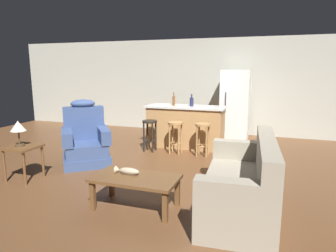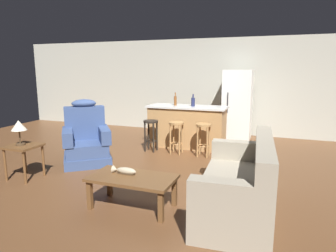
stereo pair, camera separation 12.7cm
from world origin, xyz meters
name	(u,v)px [view 1 (the left image)]	position (x,y,z in m)	size (l,w,h in m)	color
ground_plane	(166,163)	(0.00, 0.00, 0.00)	(12.00, 12.00, 0.00)	brown
back_wall	(203,86)	(0.00, 3.12, 1.30)	(12.00, 0.05, 2.60)	#B2B2A3
coffee_table	(135,181)	(0.25, -1.88, 0.36)	(1.10, 0.60, 0.42)	brown
fish_figurine	(127,171)	(0.10, -1.83, 0.46)	(0.34, 0.10, 0.10)	#4C3823
couch	(244,184)	(1.57, -1.49, 0.34)	(0.97, 1.95, 0.94)	#9E937F
recliner_near_lamp	(86,141)	(-1.47, -0.46, 0.42)	(1.18, 1.18, 1.20)	#384C7A
end_table	(23,152)	(-1.90, -1.55, 0.46)	(0.48, 0.48, 0.56)	brown
table_lamp	(18,127)	(-1.93, -1.57, 0.87)	(0.24, 0.24, 0.41)	#4C3823
kitchen_island	(185,126)	(0.00, 1.35, 0.48)	(1.80, 0.70, 0.95)	#AD7F4C
bar_stool_left	(150,130)	(-0.63, 0.72, 0.47)	(0.32, 0.32, 0.68)	black
bar_stool_middle	(175,132)	(-0.04, 0.72, 0.47)	(0.32, 0.32, 0.68)	#A87A47
bar_stool_right	(203,134)	(0.55, 0.72, 0.47)	(0.32, 0.32, 0.68)	#A87A47
refrigerator	(235,105)	(0.97, 2.55, 0.88)	(0.70, 0.69, 1.76)	white
bottle_tall_green	(192,102)	(0.14, 1.33, 1.05)	(0.09, 0.09, 0.27)	#23284C
bottle_short_amber	(174,100)	(-0.29, 1.35, 1.06)	(0.06, 0.06, 0.30)	brown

